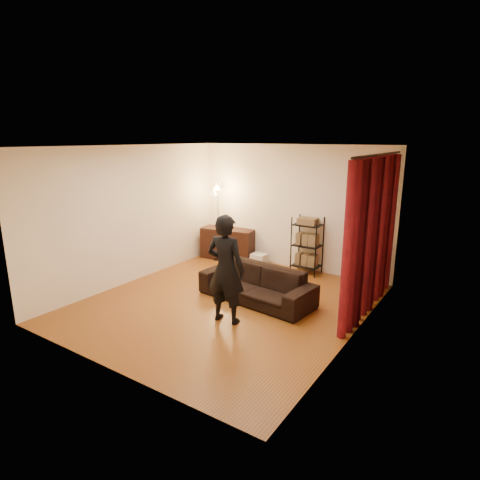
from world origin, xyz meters
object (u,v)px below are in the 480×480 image
Objects in this scene: person at (226,269)px; media_cabinet at (228,244)px; storage_boxes at (259,259)px; wire_shelf at (307,245)px; floor_lamp at (218,222)px; sofa at (256,284)px.

person is 1.37× the size of media_cabinet.
media_cabinet is 3.77× the size of storage_boxes.
person is at bearing -69.26° from storage_boxes.
floor_lamp is (-2.16, -0.24, 0.30)m from wire_shelf.
sofa is 1.12m from person.
media_cabinet is (-1.93, 2.79, -0.49)m from person.
storage_boxes is 1.22m from wire_shelf.
person reaches higher than media_cabinet.
wire_shelf is at bearing -98.06° from person.
person is 3.43m from media_cabinet.
wire_shelf is (2.02, 0.05, 0.25)m from media_cabinet.
sofa is 1.15× the size of floor_lamp.
person is 0.95× the size of floor_lamp.
floor_lamp is (-0.14, -0.19, 0.54)m from media_cabinet.
media_cabinet is 0.69× the size of floor_lamp.
floor_lamp is at bearing 147.52° from sofa.
storage_boxes is at bearing -75.57° from person.
storage_boxes is at bearing 7.06° from floor_lamp.
wire_shelf is (0.09, 2.84, -0.25)m from person.
sofa is 2.68m from floor_lamp.
floor_lamp reaches higher than storage_boxes.
storage_boxes is (0.90, -0.06, -0.23)m from media_cabinet.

